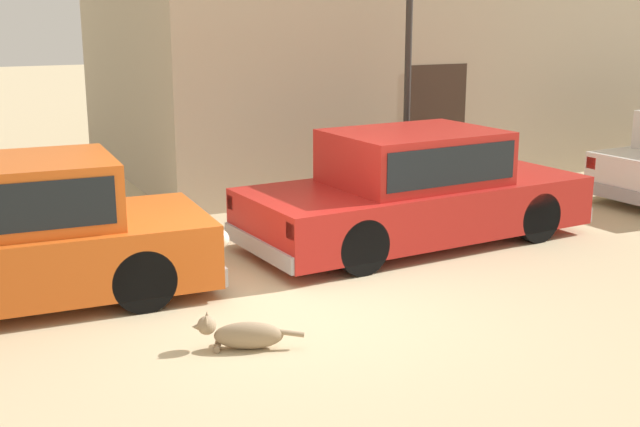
{
  "coord_description": "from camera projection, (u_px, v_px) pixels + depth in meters",
  "views": [
    {
      "loc": [
        -3.29,
        -7.25,
        2.98
      ],
      "look_at": [
        0.45,
        0.2,
        0.9
      ],
      "focal_mm": 46.09,
      "sensor_mm": 36.0,
      "label": 1
    }
  ],
  "objects": [
    {
      "name": "street_lamp",
      "position": [
        408.0,
        54.0,
        11.97
      ],
      "size": [
        0.22,
        0.22,
        3.64
      ],
      "color": "#2D2B28",
      "rests_on": "ground_plane"
    },
    {
      "name": "ground_plane",
      "position": [
        290.0,
        307.0,
        8.44
      ],
      "size": [
        80.0,
        80.0,
        0.0
      ],
      "primitive_type": "plane",
      "color": "tan"
    },
    {
      "name": "stray_dog_spotted",
      "position": [
        242.0,
        334.0,
        7.38
      ],
      "size": [
        0.95,
        0.49,
        0.34
      ],
      "rotation": [
        0.0,
        0.0,
        2.71
      ],
      "color": "#997F60",
      "rests_on": "ground_plane"
    },
    {
      "name": "parked_sedan_second",
      "position": [
        415.0,
        188.0,
        10.66
      ],
      "size": [
        4.81,
        2.09,
        1.47
      ],
      "rotation": [
        0.0,
        0.0,
        0.06
      ],
      "color": "#AD1E19",
      "rests_on": "ground_plane"
    }
  ]
}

